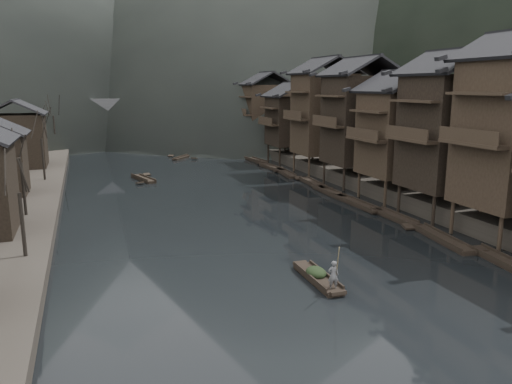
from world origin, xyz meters
name	(u,v)px	position (x,y,z in m)	size (l,w,h in m)	color
water	(290,259)	(0.00, 0.00, 0.00)	(300.00, 300.00, 0.00)	black
right_bank	(393,151)	(35.00, 40.00, 0.90)	(40.00, 200.00, 1.80)	#2D2823
stilt_houses	(370,109)	(17.28, 18.86, 8.80)	(9.00, 67.60, 15.49)	black
bare_trees	(37,134)	(-17.00, 26.66, 6.50)	(3.95, 74.98, 7.90)	black
moored_sampans	(331,192)	(12.24, 17.67, 0.20)	(2.45, 55.28, 0.47)	black
midriver_boats	(165,167)	(-2.04, 40.44, 0.20)	(11.40, 22.77, 0.45)	black
stone_bridge	(149,118)	(0.00, 72.00, 5.11)	(40.00, 6.00, 9.00)	#4C4C4F
hero_sampan	(318,278)	(0.05, -4.03, 0.20)	(1.17, 5.31, 0.44)	black
cargo_heap	(316,267)	(0.05, -3.78, 0.79)	(1.17, 1.53, 0.70)	black
boatman	(333,271)	(0.08, -5.89, 1.28)	(0.61, 0.40, 1.68)	#5C5C5E
bamboo_pole	(338,224)	(0.28, -5.89, 3.95)	(0.06, 0.06, 4.56)	#8C7A51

